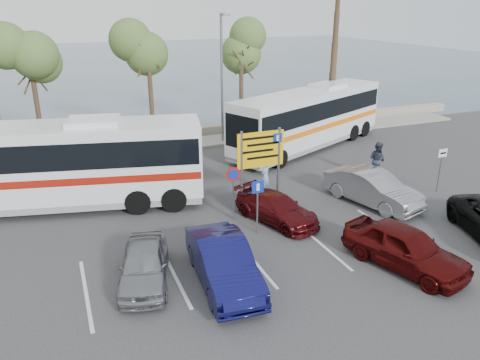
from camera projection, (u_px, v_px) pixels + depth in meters
name	position (u px, v px, depth m)	size (l,w,h in m)	color
ground	(270.00, 241.00, 18.29)	(120.00, 120.00, 0.00)	#333336
kerb_strip	(177.00, 145.00, 30.40)	(44.00, 2.40, 0.15)	gray
seawall	(170.00, 134.00, 32.05)	(48.00, 0.80, 0.60)	gray
sea	(98.00, 65.00, 70.28)	(140.00, 140.00, 0.00)	#3A4F5C
tree_left	(29.00, 56.00, 25.49)	(3.20, 3.20, 7.20)	#382619
tree_mid	(147.00, 40.00, 27.54)	(3.20, 3.20, 8.00)	#382619
tree_right	(241.00, 46.00, 29.82)	(3.20, 3.20, 7.40)	#382619
street_lamp_right	(222.00, 73.00, 29.43)	(0.45, 1.15, 8.01)	slate
direction_sign	(261.00, 155.00, 20.56)	(2.20, 0.12, 3.60)	slate
sign_no_stop	(233.00, 185.00, 19.59)	(0.60, 0.08, 2.35)	slate
sign_parking	(258.00, 199.00, 18.39)	(0.50, 0.07, 2.25)	slate
sign_taxi	(441.00, 164.00, 22.53)	(0.50, 0.07, 2.20)	slate
lane_markings	(254.00, 258.00, 17.03)	(12.02, 4.20, 0.01)	silver
coach_bus_left	(53.00, 168.00, 20.60)	(13.32, 5.61, 4.06)	white
coach_bus_right	(309.00, 120.00, 29.46)	(12.40, 7.56, 3.87)	white
car_silver_a	(144.00, 264.00, 15.39)	(1.56, 3.87, 1.32)	gray
car_blue	(223.00, 262.00, 15.28)	(1.62, 4.65, 1.53)	#0F1049
car_maroon	(276.00, 208.00, 19.74)	(1.66, 4.07, 1.18)	#490C0F
car_red	(405.00, 247.00, 16.22)	(1.80, 4.48, 1.53)	#470A0A
car_silver_b	(373.00, 188.00, 21.39)	(1.64, 4.71, 1.55)	gray
pedestrian_near	(265.00, 176.00, 22.85)	(0.57, 0.37, 1.55)	#8AA8CA
pedestrian_far	(377.00, 160.00, 24.67)	(0.94, 0.73, 1.93)	#2D3444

